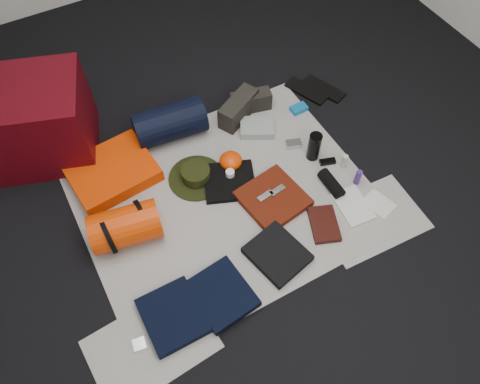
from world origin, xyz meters
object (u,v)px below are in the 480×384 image
water_bottle (314,146)px  paperback_book (324,224)px  compact_camera (294,144)px  stuff_sack (126,227)px  navy_duffel (170,123)px  sleeping_pad (112,172)px  red_cabinet (36,121)px

water_bottle → paperback_book: (-0.22, -0.44, -0.08)m
water_bottle → compact_camera: (-0.06, 0.12, -0.08)m
stuff_sack → navy_duffel: size_ratio=0.84×
stuff_sack → water_bottle: 1.18m
sleeping_pad → water_bottle: bearing=-21.8°
sleeping_pad → navy_duffel: navy_duffel is taller
red_cabinet → water_bottle: red_cabinet is taller
red_cabinet → navy_duffel: size_ratio=1.39×
navy_duffel → compact_camera: (0.62, -0.45, -0.09)m
red_cabinet → paperback_book: bearing=-28.6°
paperback_book → navy_duffel: bearing=136.1°
compact_camera → navy_duffel: bearing=163.8°
red_cabinet → stuff_sack: 0.86m
water_bottle → compact_camera: bearing=114.9°
navy_duffel → paperback_book: bearing=-59.0°
paperback_book → sleeping_pad: bearing=156.9°
navy_duffel → water_bottle: 0.89m
navy_duffel → sleeping_pad: bearing=-157.6°
red_cabinet → compact_camera: 1.53m
paperback_book → water_bottle: bearing=85.0°
red_cabinet → paperback_book: 1.75m
sleeping_pad → stuff_sack: 0.44m
water_bottle → red_cabinet: bearing=148.8°
navy_duffel → paperback_book: navy_duffel is taller
red_cabinet → compact_camera: size_ratio=6.45×
navy_duffel → compact_camera: bearing=-29.5°
navy_duffel → stuff_sack: bearing=-126.1°
stuff_sack → navy_duffel: (0.50, 0.55, 0.01)m
sleeping_pad → compact_camera: sleeping_pad is taller
navy_duffel → water_bottle: (0.68, -0.57, -0.02)m
stuff_sack → compact_camera: size_ratio=3.92×
water_bottle → compact_camera: size_ratio=2.07×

